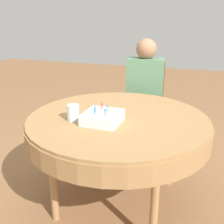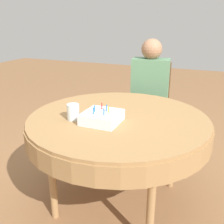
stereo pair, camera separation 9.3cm
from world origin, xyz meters
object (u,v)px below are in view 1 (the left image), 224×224
(birthday_cake, at_px, (103,117))
(drinking_glass, at_px, (73,113))
(chair, at_px, (145,103))
(person, at_px, (145,86))

(birthday_cake, distance_m, drinking_glass, 0.20)
(birthday_cake, height_order, drinking_glass, birthday_cake)
(chair, relative_size, drinking_glass, 8.54)
(person, height_order, birthday_cake, person)
(drinking_glass, bearing_deg, chair, 78.46)
(chair, distance_m, birthday_cake, 1.15)
(chair, xyz_separation_m, birthday_cake, (-0.03, -1.12, 0.23))
(chair, height_order, drinking_glass, chair)
(person, bearing_deg, chair, 90.00)
(birthday_cake, bearing_deg, person, 87.47)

